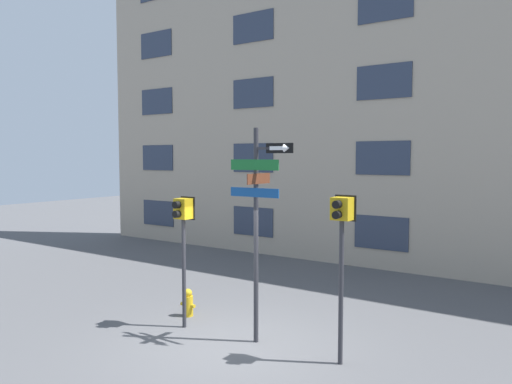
# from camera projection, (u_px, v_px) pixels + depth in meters

# --- Properties ---
(ground_plane) EXTENTS (60.00, 60.00, 0.00)m
(ground_plane) POSITION_uv_depth(u_px,v_px,m) (231.00, 347.00, 9.16)
(ground_plane) COLOR #515154
(building_facade) EXTENTS (24.00, 0.63, 11.49)m
(building_facade) POSITION_uv_depth(u_px,v_px,m) (387.00, 83.00, 15.26)
(building_facade) COLOR tan
(building_facade) RESTS_ON ground_plane
(street_sign_pole) EXTENTS (1.33, 0.73, 4.01)m
(street_sign_pole) POSITION_uv_depth(u_px,v_px,m) (258.00, 214.00, 9.19)
(street_sign_pole) COLOR #2D2D33
(street_sign_pole) RESTS_ON ground_plane
(pedestrian_signal_left) EXTENTS (0.37, 0.40, 2.68)m
(pedestrian_signal_left) POSITION_uv_depth(u_px,v_px,m) (183.00, 225.00, 10.06)
(pedestrian_signal_left) COLOR #2D2D33
(pedestrian_signal_left) RESTS_ON ground_plane
(pedestrian_signal_right) EXTENTS (0.38, 0.40, 2.85)m
(pedestrian_signal_right) POSITION_uv_depth(u_px,v_px,m) (342.00, 233.00, 8.24)
(pedestrian_signal_right) COLOR #2D2D33
(pedestrian_signal_right) RESTS_ON ground_plane
(fire_hydrant) EXTENTS (0.38, 0.22, 0.61)m
(fire_hydrant) POSITION_uv_depth(u_px,v_px,m) (188.00, 303.00, 10.90)
(fire_hydrant) COLOR gold
(fire_hydrant) RESTS_ON ground_plane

